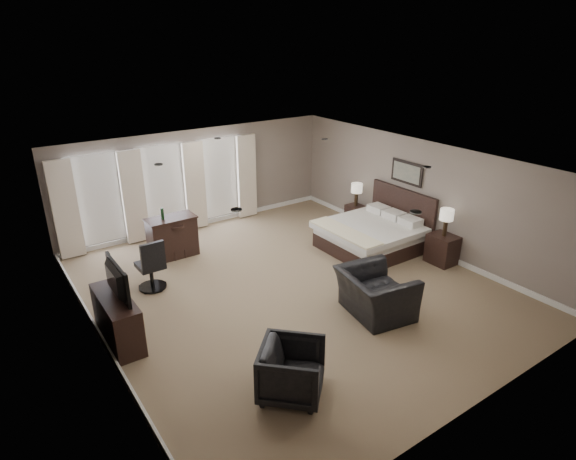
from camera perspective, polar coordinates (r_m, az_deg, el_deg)
room at (r=9.43m, az=0.39°, el=0.09°), size 7.60×8.60×2.64m
window_bay at (r=12.49m, az=-14.42°, el=4.60°), size 5.25×0.20×2.30m
bed at (r=11.53m, az=9.64°, el=0.70°), size 2.11×2.02×1.35m
nightstand_near at (r=11.42m, az=17.80°, el=-2.18°), size 0.50×0.61×0.67m
nightstand_far at (r=13.22m, az=7.98°, el=1.81°), size 0.40×0.49×0.53m
lamp_near at (r=11.17m, az=18.19°, el=0.84°), size 0.30×0.30×0.62m
lamp_far at (r=13.03m, az=8.12°, el=4.17°), size 0.30×0.30×0.62m
wall_art at (r=11.97m, az=13.88°, el=6.63°), size 0.04×0.96×0.56m
dresser at (r=8.71m, az=-19.56°, el=-9.91°), size 0.46×1.44×0.83m
tv at (r=8.47m, az=-19.99°, el=-7.12°), size 0.61×1.06×0.14m
armchair_near at (r=9.01m, az=10.37°, el=-6.61°), size 1.06×1.43×1.13m
armchair_far at (r=7.13m, az=0.46°, el=-16.06°), size 1.20×1.20×0.90m
bar_counter at (r=11.45m, az=-13.54°, el=-0.79°), size 1.11×0.58×0.97m
bar_stool_left at (r=11.46m, az=-14.59°, el=-1.65°), size 0.34×0.34×0.69m
bar_stool_right at (r=11.37m, az=-13.02°, el=-1.31°), size 0.43×0.43×0.83m
desk_chair at (r=10.11m, az=-16.04°, el=-3.89°), size 0.58×0.58×1.10m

